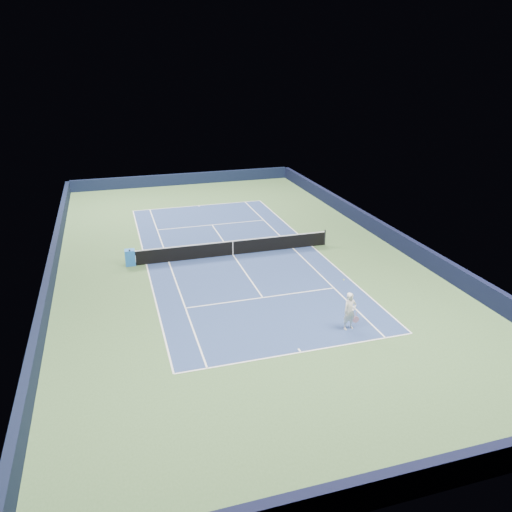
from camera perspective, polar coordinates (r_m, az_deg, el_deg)
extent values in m
plane|color=#3C5C32|center=(32.10, -2.66, 0.13)|extent=(40.00, 40.00, 0.00)
cube|color=black|center=(50.58, -8.28, 8.70)|extent=(22.00, 0.35, 1.10)
cube|color=black|center=(16.21, 16.55, -23.59)|extent=(22.00, 0.35, 1.10)
cube|color=black|center=(35.91, 14.33, 2.78)|extent=(0.35, 40.00, 1.10)
cube|color=black|center=(31.30, -22.26, -1.06)|extent=(0.35, 40.00, 1.10)
cube|color=navy|center=(32.09, -2.66, 0.13)|extent=(10.97, 23.77, 0.01)
cube|color=white|center=(43.12, -6.58, 5.75)|extent=(10.97, 0.08, 0.00)
cube|color=white|center=(21.98, 5.16, -10.90)|extent=(10.97, 0.08, 0.00)
cube|color=white|center=(33.74, 6.41, 1.14)|extent=(0.08, 23.77, 0.00)
cube|color=white|center=(31.33, -12.42, -0.93)|extent=(0.08, 23.77, 0.00)
cube|color=white|center=(33.25, 4.23, 0.90)|extent=(0.08, 23.77, 0.00)
cube|color=white|center=(31.43, -9.94, -0.66)|extent=(0.08, 23.77, 0.00)
cube|color=white|center=(37.97, -5.05, 3.57)|extent=(8.23, 0.08, 0.00)
cube|color=white|center=(26.46, 0.78, -4.77)|extent=(8.23, 0.08, 0.00)
cube|color=white|center=(32.09, -2.66, 0.14)|extent=(0.08, 12.80, 0.00)
cube|color=white|center=(42.98, -6.54, 5.69)|extent=(0.08, 0.30, 0.00)
cube|color=white|center=(22.10, 5.01, -10.70)|extent=(0.08, 0.30, 0.00)
cylinder|color=black|center=(31.10, -14.17, -0.22)|extent=(0.10, 0.10, 1.07)
cylinder|color=black|center=(33.92, 7.87, 2.12)|extent=(0.10, 0.10, 1.07)
cube|color=black|center=(31.93, -2.67, 0.89)|extent=(12.80, 0.03, 0.91)
cube|color=white|center=(31.76, -2.68, 1.71)|extent=(12.80, 0.04, 0.06)
cube|color=white|center=(31.93, -2.67, 0.89)|extent=(0.05, 0.04, 0.91)
cube|color=blue|center=(31.29, -14.19, -0.16)|extent=(0.62, 0.57, 0.99)
cube|color=white|center=(31.31, -13.65, -0.18)|extent=(0.06, 0.44, 0.44)
imported|color=white|center=(23.58, 10.67, -6.22)|extent=(0.73, 0.54, 1.83)
cylinder|color=pink|center=(23.78, 11.38, -6.63)|extent=(0.03, 0.03, 0.30)
cylinder|color=black|center=(23.89, 11.33, -7.14)|extent=(0.30, 0.02, 0.30)
cylinder|color=pink|center=(23.89, 11.33, -7.14)|extent=(0.32, 0.03, 0.32)
sphere|color=yellow|center=(23.91, 10.00, -2.69)|extent=(0.07, 0.07, 0.07)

